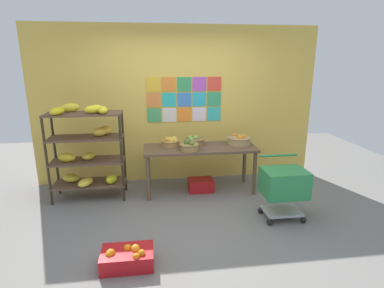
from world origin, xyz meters
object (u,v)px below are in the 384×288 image
Objects in this scene: produce_crate_under_table at (201,185)px; orange_crate_foreground at (127,257)px; banana_shelf_unit at (87,147)px; fruit_basket_right at (195,140)px; fruit_basket_left at (189,146)px; display_table at (200,152)px; fruit_basket_centre at (239,140)px; fruit_basket_back_left at (171,142)px; shopping_cart at (284,185)px.

orange_crate_foreground is at bearing -120.72° from produce_crate_under_table.
fruit_basket_right is at bearing 6.65° from banana_shelf_unit.
fruit_basket_left is 1.97m from orange_crate_foreground.
fruit_basket_centre is at bearing 7.82° from display_table.
fruit_basket_left is 0.74m from produce_crate_under_table.
banana_shelf_unit reaches higher than fruit_basket_left.
fruit_basket_right is at bearing 175.26° from fruit_basket_centre.
fruit_basket_back_left is (-0.45, 0.09, 0.16)m from display_table.
display_table is at bearing 39.19° from fruit_basket_left.
fruit_basket_back_left reaches higher than produce_crate_under_table.
fruit_basket_left is (-0.85, -0.24, -0.01)m from fruit_basket_centre.
fruit_basket_centre is 1.22m from shopping_cart.
fruit_basket_right is at bearing 66.25° from fruit_basket_left.
orange_crate_foreground is (0.68, -1.75, -0.70)m from banana_shelf_unit.
fruit_basket_back_left is at bearing 137.22° from shopping_cart.
orange_crate_foreground is (-0.98, -1.94, -0.71)m from fruit_basket_right.
display_table is at bearing -69.42° from fruit_basket_right.
display_table is 3.31× the size of orange_crate_foreground.
fruit_basket_back_left is 1.83m from shopping_cart.
produce_crate_under_table is at bearing -67.52° from fruit_basket_right.
fruit_basket_back_left is at bearing 166.11° from produce_crate_under_table.
shopping_cart reaches higher than orange_crate_foreground.
banana_shelf_unit is 2.00m from orange_crate_foreground.
fruit_basket_right is at bearing 126.39° from shopping_cart.
fruit_basket_right is (1.65, 0.19, 0.00)m from banana_shelf_unit.
fruit_basket_right is at bearing 112.48° from produce_crate_under_table.
shopping_cart is (1.40, -1.14, -0.33)m from fruit_basket_back_left.
fruit_basket_centre is at bearing 48.03° from orange_crate_foreground.
fruit_basket_centre is at bearing 3.23° from banana_shelf_unit.
fruit_basket_right is 1.59m from shopping_cart.
orange_crate_foreground is at bearing -120.02° from display_table.
banana_shelf_unit is 4.80× the size of fruit_basket_left.
shopping_cart is at bearing -20.65° from banana_shelf_unit.
fruit_basket_centre is 1.00× the size of produce_crate_under_table.
fruit_basket_back_left is 0.73× the size of fruit_basket_centre.
banana_shelf_unit is 2.72× the size of orange_crate_foreground.
produce_crate_under_table is at bearing 32.63° from fruit_basket_left.
banana_shelf_unit reaches higher than display_table.
banana_shelf_unit reaches higher than fruit_basket_back_left.
shopping_cart is (1.14, -0.89, -0.33)m from fruit_basket_left.
display_table is 5.85× the size of fruit_basket_left.
fruit_basket_right reaches higher than produce_crate_under_table.
shopping_cart is at bearing 20.59° from orange_crate_foreground.
banana_shelf_unit reaches higher than produce_crate_under_table.
orange_crate_foreground is at bearing -68.83° from banana_shelf_unit.
banana_shelf_unit is 1.72m from display_table.
banana_shelf_unit is 2.37m from fruit_basket_centre.
fruit_basket_right is 0.79× the size of produce_crate_under_table.
fruit_basket_centre is 0.96m from produce_crate_under_table.
fruit_basket_left reaches higher than orange_crate_foreground.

